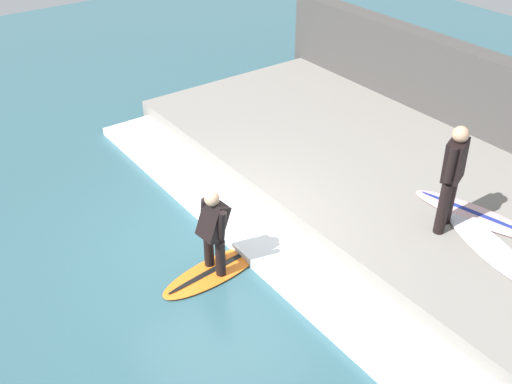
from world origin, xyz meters
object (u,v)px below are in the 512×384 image
at_px(surfboard_spare, 489,246).
at_px(surfboard_riding, 215,270).
at_px(surfboard_waiting_near, 474,214).
at_px(surfer_waiting_near, 453,173).
at_px(surfer_riding, 213,228).

bearing_deg(surfboard_spare, surfboard_riding, 145.23).
xyz_separation_m(surfboard_waiting_near, surfboard_spare, (-0.49, -0.62, -0.00)).
distance_m(surfboard_riding, surfer_waiting_near, 3.68).
bearing_deg(surfboard_spare, surfer_riding, 145.23).
height_order(surfboard_riding, surfer_riding, surfer_riding).
relative_size(surfboard_riding, surfer_riding, 1.38).
distance_m(surfer_waiting_near, surfboard_spare, 1.19).
distance_m(surfboard_waiting_near, surfboard_spare, 0.79).
bearing_deg(surfboard_waiting_near, surfboard_spare, -128.13).
distance_m(surfboard_riding, surfer_riding, 0.77).
distance_m(surfer_riding, surfboard_spare, 3.97).
bearing_deg(surfboard_waiting_near, surfboard_riding, 156.45).
relative_size(surfer_waiting_near, surfboard_spare, 0.86).
xyz_separation_m(surfboard_riding, surfer_waiting_near, (3.10, -1.51, 1.29)).
bearing_deg(surfboard_waiting_near, surfer_riding, 156.45).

